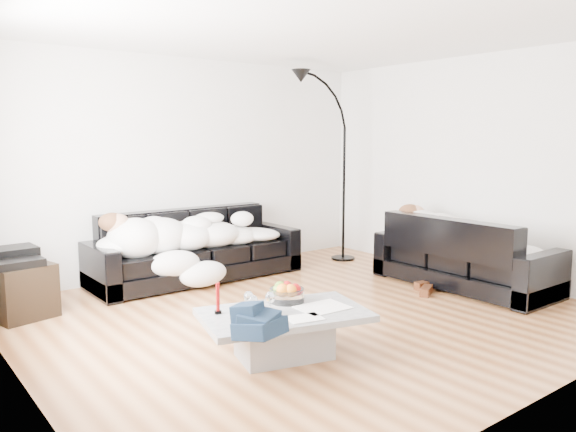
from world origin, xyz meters
TOP-DOWN VIEW (x-y plane):
  - ground at (0.00, 0.00)m, footprint 5.00×5.00m
  - wall_back at (0.00, 2.25)m, footprint 5.00×0.02m
  - wall_left at (-2.50, 0.00)m, footprint 0.02×4.50m
  - wall_right at (2.50, 0.00)m, footprint 0.02×4.50m
  - ceiling at (0.00, 0.00)m, footprint 5.00×5.00m
  - sofa_back at (-0.19, 1.79)m, footprint 2.46×0.85m
  - sofa_right at (2.01, -0.31)m, footprint 0.84×1.97m
  - sleeper_back at (-0.19, 1.74)m, footprint 2.08×0.72m
  - sleeper_right at (2.01, -0.31)m, footprint 0.71×1.69m
  - teal_cushion at (1.95, 0.30)m, footprint 0.42×0.38m
  - coffee_table at (-0.82, -0.71)m, footprint 1.37×1.01m
  - fruit_bowl at (-0.64, -0.52)m, footprint 0.33×0.33m
  - wine_glass_a at (-1.06, -0.60)m, footprint 0.08×0.08m
  - wine_glass_b at (-1.11, -0.73)m, footprint 0.08×0.08m
  - wine_glass_c at (-0.94, -0.70)m, footprint 0.09×0.09m
  - candle_left at (-1.24, -0.45)m, footprint 0.04×0.04m
  - candle_right at (-1.23, -0.45)m, footprint 0.05×0.05m
  - newspaper_a at (-0.53, -0.82)m, footprint 0.40×0.31m
  - newspaper_b at (-0.80, -0.93)m, footprint 0.29×0.24m
  - navy_jacket at (-1.30, -1.00)m, footprint 0.41×0.38m
  - shoes at (1.48, -0.21)m, footprint 0.50×0.42m
  - av_cabinet at (-2.18, 1.65)m, footprint 0.65×0.82m
  - stereo at (-2.18, 1.65)m, footprint 0.46×0.37m
  - floor_lamp at (1.91, 1.55)m, footprint 0.85×0.51m

SIDE VIEW (x-z plane):
  - ground at x=0.00m, z-range 0.00..0.00m
  - shoes at x=1.48m, z-range 0.00..0.10m
  - coffee_table at x=-0.82m, z-range 0.00..0.36m
  - av_cabinet at x=-2.18m, z-range 0.00..0.50m
  - newspaper_b at x=-0.80m, z-range 0.36..0.37m
  - newspaper_a at x=-0.53m, z-range 0.36..0.37m
  - sofa_right at x=2.01m, z-range 0.00..0.80m
  - sofa_back at x=-0.19m, z-range 0.00..0.80m
  - wine_glass_c at x=-0.94m, z-range 0.36..0.53m
  - fruit_bowl at x=-0.64m, z-range 0.36..0.53m
  - wine_glass_a at x=-1.06m, z-range 0.36..0.53m
  - wine_glass_b at x=-1.11m, z-range 0.36..0.54m
  - candle_left at x=-1.24m, z-range 0.36..0.59m
  - candle_right at x=-1.23m, z-range 0.36..0.59m
  - navy_jacket at x=-1.30m, z-range 0.44..0.61m
  - stereo at x=-2.18m, z-range 0.50..0.63m
  - sleeper_right at x=2.01m, z-range 0.42..0.83m
  - sleeper_back at x=-0.19m, z-range 0.42..0.84m
  - teal_cushion at x=1.95m, z-range 0.62..0.82m
  - floor_lamp at x=1.91m, z-range 0.00..2.18m
  - wall_back at x=0.00m, z-range 0.00..2.60m
  - wall_left at x=-2.50m, z-range 0.00..2.60m
  - wall_right at x=2.50m, z-range 0.00..2.60m
  - ceiling at x=0.00m, z-range 2.60..2.60m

